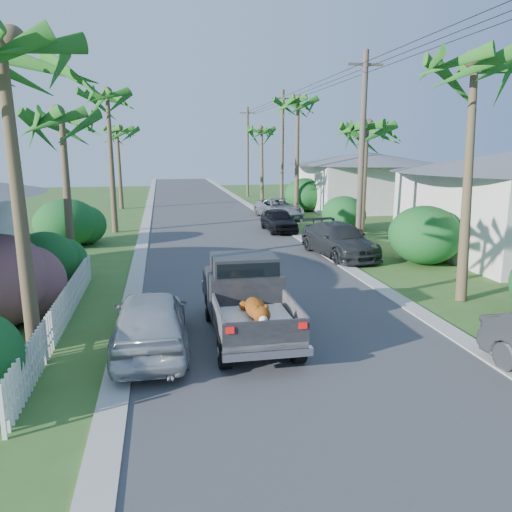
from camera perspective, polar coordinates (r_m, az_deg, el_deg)
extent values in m
plane|color=#385B22|center=(10.16, 9.49, -16.58)|extent=(120.00, 120.00, 0.00)
cube|color=#38383A|center=(33.83, -5.15, 3.87)|extent=(8.00, 100.00, 0.02)
cube|color=#A5A39E|center=(33.70, -12.46, 3.63)|extent=(0.60, 100.00, 0.06)
cube|color=#A5A39E|center=(34.51, 1.99, 4.10)|extent=(0.60, 100.00, 0.06)
cylinder|color=black|center=(11.46, -3.60, -10.88)|extent=(0.28, 0.76, 0.76)
cylinder|color=black|center=(11.76, 4.78, -10.26)|extent=(0.28, 0.76, 0.76)
cylinder|color=black|center=(14.49, -5.21, -5.90)|extent=(0.28, 0.76, 0.76)
cylinder|color=black|center=(14.73, 1.41, -5.55)|extent=(0.28, 0.76, 0.76)
cube|color=slate|center=(12.08, 0.04, -8.38)|extent=(1.90, 2.40, 0.24)
cube|color=slate|center=(11.83, -4.37, -6.92)|extent=(0.06, 2.40, 0.55)
cube|color=slate|center=(12.15, 4.33, -6.39)|extent=(0.06, 2.40, 0.55)
cube|color=black|center=(10.88, 1.20, -8.72)|extent=(1.92, 0.08, 0.52)
cube|color=silver|center=(10.90, 1.37, -11.13)|extent=(1.98, 0.18, 0.18)
cube|color=red|center=(10.67, -2.99, -8.49)|extent=(0.18, 0.05, 0.14)
cube|color=red|center=(10.98, 5.39, -7.92)|extent=(0.18, 0.05, 0.14)
cube|color=black|center=(13.68, -1.40, -4.01)|extent=(1.94, 1.65, 1.10)
cube|color=black|center=(13.50, -1.42, -1.03)|extent=(1.70, 1.35, 0.55)
cube|color=black|center=(12.86, -0.94, -1.83)|extent=(1.60, 0.05, 0.45)
cube|color=black|center=(14.91, -2.18, -3.25)|extent=(1.94, 1.20, 0.80)
cube|color=white|center=(12.02, 0.04, -7.48)|extent=(1.70, 2.10, 0.16)
ellipsoid|color=orange|center=(12.01, -0.05, -5.98)|extent=(0.48, 1.25, 0.43)
sphere|color=orange|center=(11.29, 0.66, -6.75)|extent=(0.40, 0.40, 0.40)
ellipsoid|color=white|center=(12.04, -0.05, -6.43)|extent=(0.32, 0.86, 0.18)
imported|color=#282B2C|center=(23.21, 9.47, 1.78)|extent=(2.72, 5.36, 1.49)
imported|color=black|center=(29.85, 2.61, 4.10)|extent=(1.70, 4.04, 1.36)
imported|color=#A4A6AB|center=(35.52, 2.60, 5.43)|extent=(2.93, 5.32, 1.41)
imported|color=silver|center=(12.47, -11.99, -7.30)|extent=(1.84, 4.49, 1.52)
cone|color=brown|center=(11.80, -25.39, 4.37)|extent=(0.36, 0.71, 7.01)
cone|color=brown|center=(20.72, -20.77, 6.50)|extent=(0.36, 0.61, 6.21)
cone|color=brown|center=(30.47, -16.20, 10.07)|extent=(0.36, 0.36, 8.00)
cone|color=brown|center=(42.49, -15.34, 9.56)|extent=(0.36, 0.75, 6.51)
cone|color=brown|center=(17.23, 23.03, 7.51)|extent=(0.36, 0.73, 7.51)
cone|color=brown|center=(25.38, 12.19, 7.68)|extent=(0.36, 0.54, 6.01)
cone|color=brown|center=(35.60, 4.72, 10.89)|extent=(0.36, 0.36, 8.20)
cone|color=brown|center=(49.32, 0.68, 10.46)|extent=(0.36, 0.63, 6.81)
ellipsoid|color=#164D1F|center=(19.20, -23.07, -0.43)|extent=(2.40, 2.64, 2.00)
ellipsoid|color=#164D1F|center=(27.01, -20.85, 3.57)|extent=(3.20, 3.52, 2.40)
ellipsoid|color=#164D1F|center=(22.54, 18.73, 2.29)|extent=(3.00, 3.30, 2.50)
ellipsoid|color=#164D1F|center=(30.53, 9.97, 4.80)|extent=(2.60, 2.86, 2.10)
ellipsoid|color=#164D1F|center=(40.09, 5.63, 7.00)|extent=(3.20, 3.52, 2.60)
cube|color=white|center=(14.77, -21.19, -5.86)|extent=(0.10, 11.00, 1.00)
cube|color=silver|center=(41.73, 12.31, 7.67)|extent=(9.00, 8.00, 3.60)
cone|color=#595B60|center=(41.62, 12.45, 10.83)|extent=(6.48, 6.48, 1.00)
cylinder|color=brown|center=(23.08, 11.97, 11.01)|extent=(0.26, 0.26, 9.00)
cube|color=brown|center=(23.35, 12.41, 20.61)|extent=(1.60, 0.10, 0.10)
cylinder|color=brown|center=(37.39, 3.00, 11.59)|extent=(0.26, 0.26, 9.00)
cube|color=brown|center=(37.55, 3.07, 17.55)|extent=(1.60, 0.10, 0.10)
cylinder|color=brown|center=(52.08, -0.97, 11.76)|extent=(0.26, 0.26, 9.00)
cube|color=brown|center=(52.20, -0.99, 16.04)|extent=(1.60, 0.10, 0.10)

